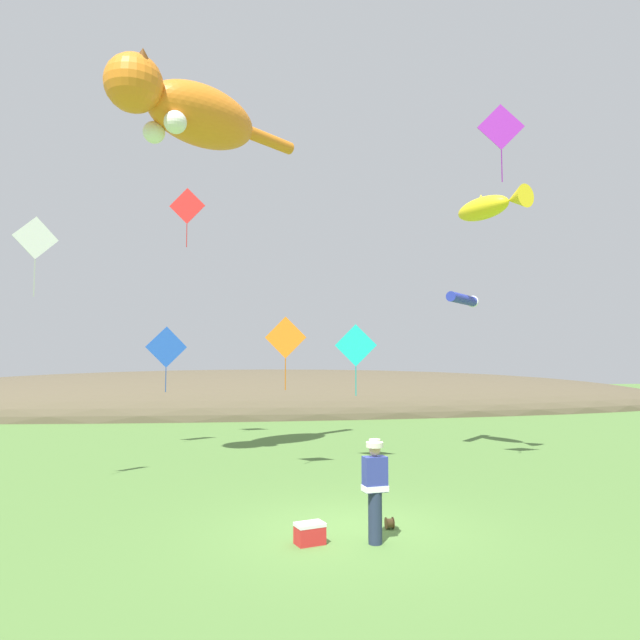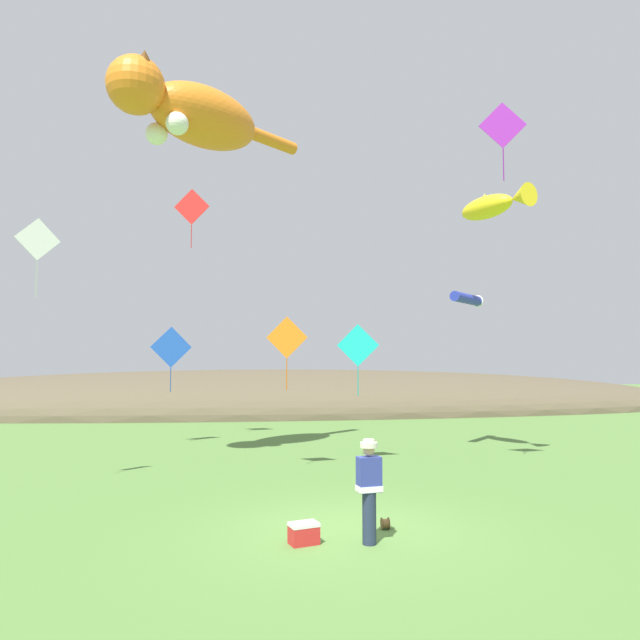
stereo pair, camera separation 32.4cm
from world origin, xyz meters
name	(u,v)px [view 1 (the left image)]	position (x,y,z in m)	size (l,w,h in m)	color
ground_plane	(353,531)	(0.00, 0.00, 0.00)	(120.00, 120.00, 0.00)	#517A38
distant_hill_ridge	(267,410)	(0.00, 26.45, 0.00)	(59.01, 14.47, 5.15)	brown
festival_attendant	(375,487)	(0.23, -0.76, 0.95)	(0.46, 0.32, 1.77)	#232D47
kite_spool	(390,523)	(0.71, 0.06, 0.11)	(0.14, 0.21, 0.21)	olive
picnic_cooler	(310,533)	(-0.89, -0.61, 0.18)	(0.56, 0.45, 0.36)	red
kite_giant_cat	(188,111)	(-3.65, 6.87, 10.77)	(5.80, 5.03, 2.16)	orange
kite_fish_windsock	(490,206)	(6.04, 6.71, 8.18)	(1.77, 2.87, 0.86)	yellow
kite_tube_streamer	(463,299)	(5.97, 8.92, 5.36)	(1.79, 1.82, 0.44)	#2633A5
kite_diamond_white	(36,239)	(-6.93, 3.84, 6.05)	(0.90, 0.56, 1.94)	white
kite_diamond_teal	(356,346)	(1.53, 6.71, 3.60)	(1.24, 0.44, 2.21)	#19BFBF
kite_diamond_orange	(286,338)	(-0.73, 5.79, 3.79)	(1.17, 0.33, 2.11)	orange
kite_diamond_red	(187,206)	(-4.00, 11.46, 9.04)	(1.37, 0.32, 2.30)	red
kite_diamond_violet	(501,128)	(4.99, 3.76, 9.52)	(1.26, 0.30, 2.19)	purple
kite_diamond_blue	(166,347)	(-4.67, 11.39, 3.63)	(1.47, 0.49, 2.44)	blue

